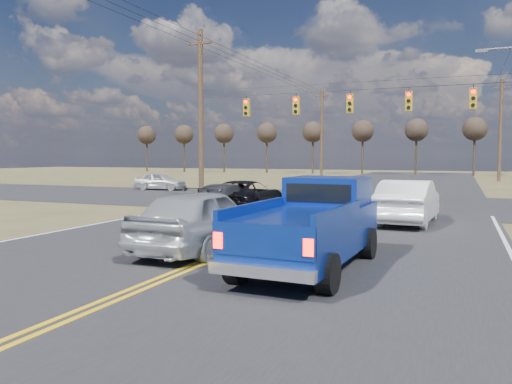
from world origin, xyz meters
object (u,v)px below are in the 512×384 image
at_px(pickup_truck, 312,225).
at_px(black_suv, 245,196).
at_px(cross_car_west, 160,181).
at_px(dgrey_car_queue, 227,199).
at_px(silver_suv, 201,219).
at_px(white_car_queue, 408,202).

relative_size(pickup_truck, black_suv, 1.05).
bearing_deg(black_suv, cross_car_west, -46.22).
bearing_deg(cross_car_west, black_suv, -137.88).
relative_size(black_suv, dgrey_car_queue, 1.12).
xyz_separation_m(silver_suv, white_car_queue, (4.57, 7.60, -0.03)).
height_order(pickup_truck, white_car_queue, pickup_truck).
bearing_deg(cross_car_west, dgrey_car_queue, -141.36).
height_order(pickup_truck, dgrey_car_queue, pickup_truck).
bearing_deg(pickup_truck, silver_suv, 166.94).
xyz_separation_m(pickup_truck, dgrey_car_queue, (-6.24, 8.59, -0.31)).
bearing_deg(silver_suv, black_suv, -74.31).
bearing_deg(dgrey_car_queue, pickup_truck, 126.87).
relative_size(silver_suv, cross_car_west, 1.30).
distance_m(black_suv, dgrey_car_queue, 1.07).
distance_m(pickup_truck, white_car_queue, 8.59).
bearing_deg(dgrey_car_queue, cross_car_west, -45.79).
bearing_deg(white_car_queue, pickup_truck, 84.77).
bearing_deg(black_suv, silver_suv, 103.25).
bearing_deg(white_car_queue, black_suv, -5.55).
distance_m(pickup_truck, cross_car_west, 26.84).
distance_m(silver_suv, white_car_queue, 8.87).
bearing_deg(black_suv, white_car_queue, 168.24).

